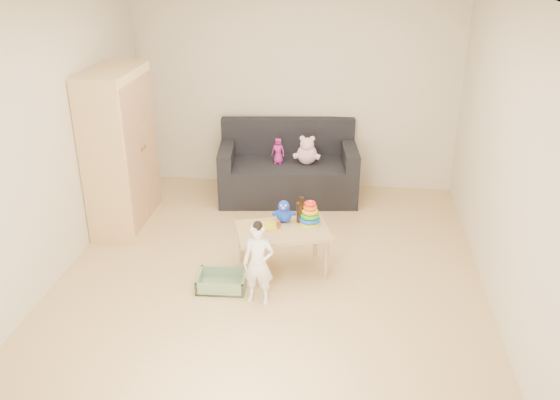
# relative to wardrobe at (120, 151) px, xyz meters

# --- Properties ---
(room) EXTENTS (4.50, 4.50, 4.50)m
(room) POSITION_rel_wardrobe_xyz_m (1.75, -0.81, 0.42)
(room) COLOR tan
(room) RESTS_ON ground
(wardrobe) EXTENTS (0.49, 0.97, 1.75)m
(wardrobe) POSITION_rel_wardrobe_xyz_m (0.00, 0.00, 0.00)
(wardrobe) COLOR #EFCC83
(wardrobe) RESTS_ON ground
(sofa) EXTENTS (1.74, 1.01, 0.46)m
(sofa) POSITION_rel_wardrobe_xyz_m (1.71, 0.96, -0.64)
(sofa) COLOR black
(sofa) RESTS_ON ground
(play_table) EXTENTS (0.98, 0.77, 0.45)m
(play_table) POSITION_rel_wardrobe_xyz_m (1.85, -0.79, -0.65)
(play_table) COLOR tan
(play_table) RESTS_ON ground
(storage_bin) EXTENTS (0.46, 0.36, 0.13)m
(storage_bin) POSITION_rel_wardrobe_xyz_m (1.33, -1.16, -0.81)
(storage_bin) COLOR gray
(storage_bin) RESTS_ON ground
(toddler) EXTENTS (0.30, 0.21, 0.75)m
(toddler) POSITION_rel_wardrobe_xyz_m (1.70, -1.33, -0.50)
(toddler) COLOR white
(toddler) RESTS_ON ground
(pink_bear) EXTENTS (0.28, 0.25, 0.29)m
(pink_bear) POSITION_rel_wardrobe_xyz_m (1.94, 0.94, -0.26)
(pink_bear) COLOR #FEBBD4
(pink_bear) RESTS_ON sofa
(doll) EXTENTS (0.17, 0.13, 0.31)m
(doll) POSITION_rel_wardrobe_xyz_m (1.60, 0.92, -0.26)
(doll) COLOR #B82287
(doll) RESTS_ON sofa
(ring_stacker) EXTENTS (0.20, 0.20, 0.23)m
(ring_stacker) POSITION_rel_wardrobe_xyz_m (2.10, -0.64, -0.33)
(ring_stacker) COLOR #FFF70D
(ring_stacker) RESTS_ON play_table
(brown_bottle) EXTENTS (0.09, 0.09, 0.26)m
(brown_bottle) POSITION_rel_wardrobe_xyz_m (2.01, -0.61, -0.31)
(brown_bottle) COLOR black
(brown_bottle) RESTS_ON play_table
(blue_plush) EXTENTS (0.24, 0.23, 0.23)m
(blue_plush) POSITION_rel_wardrobe_xyz_m (1.84, -0.63, -0.31)
(blue_plush) COLOR blue
(blue_plush) RESTS_ON play_table
(wooden_figure) EXTENTS (0.05, 0.05, 0.11)m
(wooden_figure) POSITION_rel_wardrobe_xyz_m (1.81, -0.82, -0.37)
(wooden_figure) COLOR brown
(wooden_figure) RESTS_ON play_table
(yellow_book) EXTENTS (0.23, 0.23, 0.01)m
(yellow_book) POSITION_rel_wardrobe_xyz_m (1.72, -0.76, -0.42)
(yellow_book) COLOR yellow
(yellow_book) RESTS_ON play_table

